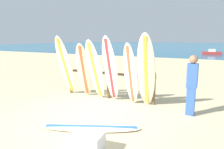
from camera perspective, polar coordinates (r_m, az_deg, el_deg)
name	(u,v)px	position (r m, az deg, el deg)	size (l,w,h in m)	color
ground_plane	(83,121)	(5.41, -8.10, -12.76)	(120.00, 120.00, 0.00)	beige
ocean_water	(200,46)	(62.20, 23.68, 7.46)	(120.00, 80.00, 0.01)	#196B93
surfboard_rack	(108,79)	(7.07, -1.07, -1.28)	(3.36, 0.09, 1.04)	brown
surfboard_leaning_far_left	(66,66)	(7.54, -12.95, 2.33)	(0.55, 0.89, 2.20)	white
surfboard_leaning_left	(84,70)	(7.22, -7.96, 1.16)	(0.61, 0.74, 1.95)	beige
surfboard_leaning_center_left	(95,70)	(6.83, -4.77, 1.22)	(0.64, 0.82, 2.07)	white
surfboard_leaning_center	(110,69)	(6.58, -0.48, 1.44)	(0.53, 0.72, 2.19)	white
surfboard_leaning_center_right	(131,74)	(6.32, 5.26, 0.04)	(0.57, 0.59, 1.98)	white
surfboard_leaning_right	(146,71)	(6.10, 9.60, 0.97)	(0.60, 0.73, 2.27)	beige
surfboard_lying_on_sand	(91,127)	(4.93, -5.91, -14.64)	(2.33, 1.38, 0.08)	silver
beachgoer_standing	(192,83)	(5.86, 21.60, -2.19)	(0.28, 0.23, 1.66)	#3359B2
small_boat_offshore	(212,53)	(29.27, 26.32, 5.57)	(2.36, 1.12, 0.71)	#B22D28
cooler_box	(87,143)	(4.01, -7.08, -18.52)	(0.60, 0.40, 0.36)	white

